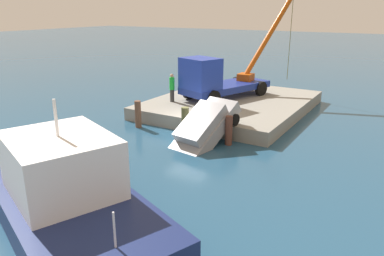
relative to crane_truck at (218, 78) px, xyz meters
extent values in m
plane|color=navy|center=(4.86, 0.87, -2.27)|extent=(200.00, 200.00, 0.00)
cube|color=gray|center=(-0.54, 0.87, -1.87)|extent=(11.52, 9.55, 0.80)
cube|color=navy|center=(-0.80, 0.26, -0.74)|extent=(7.10, 4.45, 0.45)
cube|color=#1F39AF|center=(1.47, -0.51, 0.48)|extent=(2.52, 2.82, 1.99)
cylinder|color=black|center=(1.80, 0.67, -0.97)|extent=(1.04, 0.61, 1.00)
cylinder|color=black|center=(1.02, -1.64, -0.97)|extent=(1.04, 0.61, 1.00)
cylinder|color=black|center=(-2.62, 2.17, -0.97)|extent=(1.04, 0.61, 1.00)
cylinder|color=black|center=(-3.41, -0.14, -0.97)|extent=(1.04, 0.61, 1.00)
cylinder|color=#BF4C0C|center=(-4.81, 1.80, 2.73)|extent=(4.61, 2.24, 5.92)
cube|color=#BF4C0C|center=(-2.70, 0.91, -0.27)|extent=(1.00, 1.00, 0.50)
cylinder|color=#4C4C19|center=(-6.92, 2.70, 2.32)|extent=(0.04, 0.04, 6.50)
cylinder|color=#303030|center=(2.23, -2.25, -1.06)|extent=(0.28, 0.28, 0.82)
cylinder|color=green|center=(2.23, -2.25, -0.24)|extent=(0.34, 0.34, 0.82)
sphere|color=tan|center=(2.23, -2.25, 0.29)|extent=(0.24, 0.24, 0.24)
cube|color=#99999E|center=(6.48, 2.46, -1.71)|extent=(4.69, 2.61, 3.09)
cube|color=#99999E|center=(6.59, 2.44, -1.07)|extent=(2.79, 2.07, 1.84)
cylinder|color=black|center=(7.87, 3.18, -2.87)|extent=(0.90, 0.37, 0.88)
cylinder|color=black|center=(7.55, 1.32, -2.87)|extent=(0.90, 0.37, 0.88)
cylinder|color=black|center=(5.06, 3.67, -1.12)|extent=(0.90, 0.37, 0.88)
cylinder|color=black|center=(4.74, 1.81, -1.12)|extent=(0.90, 0.37, 0.88)
cube|color=navy|center=(14.95, 1.67, -2.08)|extent=(7.55, 11.51, 1.67)
cone|color=navy|center=(12.93, -3.38, -2.08)|extent=(4.92, 4.94, 3.77)
cube|color=white|center=(15.16, 2.18, -0.28)|extent=(4.15, 4.48, 1.92)
cylinder|color=white|center=(15.16, 2.18, 1.28)|extent=(0.10, 0.10, 1.20)
cylinder|color=silver|center=(13.54, -1.86, -0.74)|extent=(0.06, 0.06, 1.00)
cylinder|color=silver|center=(16.57, 5.71, -0.74)|extent=(0.06, 0.06, 1.00)
cylinder|color=brown|center=(5.90, -2.21, -1.47)|extent=(0.37, 0.37, 1.61)
cylinder|color=#4F502E|center=(5.69, 0.95, -1.47)|extent=(0.42, 0.42, 1.60)
cylinder|color=brown|center=(5.83, 3.70, -1.50)|extent=(0.38, 0.38, 1.54)
camera|label=1|loc=(22.48, 11.54, 4.52)|focal=34.95mm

